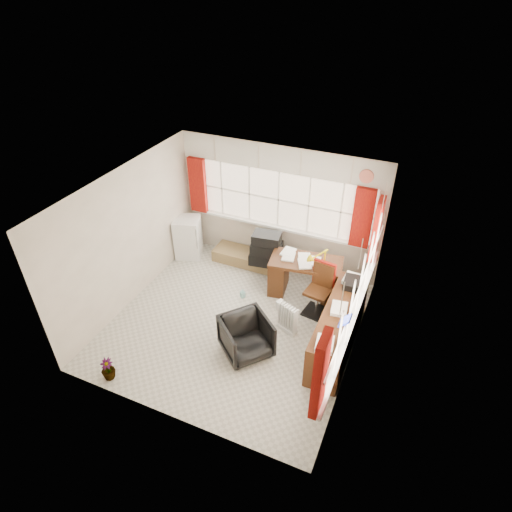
{
  "coord_description": "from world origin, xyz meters",
  "views": [
    {
      "loc": [
        2.48,
        -4.8,
        5.19
      ],
      "look_at": [
        0.16,
        0.55,
        1.11
      ],
      "focal_mm": 30.0,
      "sensor_mm": 36.0,
      "label": 1
    }
  ],
  "objects_px": {
    "desk": "(305,275)",
    "task_chair": "(321,286)",
    "mini_fridge": "(188,237)",
    "desk_lamp": "(325,255)",
    "crt_tv": "(268,247)",
    "radiator": "(288,320)",
    "credenza": "(338,328)",
    "tv_bench": "(247,258)",
    "office_chair": "(246,337)"
  },
  "relations": [
    {
      "from": "desk",
      "to": "credenza",
      "type": "relative_size",
      "value": 0.69
    },
    {
      "from": "task_chair",
      "to": "crt_tv",
      "type": "xyz_separation_m",
      "value": [
        -1.33,
        0.83,
        -0.05
      ]
    },
    {
      "from": "task_chair",
      "to": "radiator",
      "type": "height_order",
      "value": "task_chair"
    },
    {
      "from": "desk",
      "to": "crt_tv",
      "type": "xyz_separation_m",
      "value": [
        -0.95,
        0.5,
        0.06
      ]
    },
    {
      "from": "desk_lamp",
      "to": "task_chair",
      "type": "bearing_deg",
      "value": -81.94
    },
    {
      "from": "desk_lamp",
      "to": "desk",
      "type": "bearing_deg",
      "value": 155.38
    },
    {
      "from": "desk",
      "to": "task_chair",
      "type": "xyz_separation_m",
      "value": [
        0.38,
        -0.33,
        0.11
      ]
    },
    {
      "from": "desk",
      "to": "mini_fridge",
      "type": "xyz_separation_m",
      "value": [
        -2.63,
        0.25,
        0.02
      ]
    },
    {
      "from": "task_chair",
      "to": "crt_tv",
      "type": "height_order",
      "value": "task_chair"
    },
    {
      "from": "radiator",
      "to": "credenza",
      "type": "bearing_deg",
      "value": -0.61
    },
    {
      "from": "office_chair",
      "to": "tv_bench",
      "type": "bearing_deg",
      "value": 64.83
    },
    {
      "from": "crt_tv",
      "to": "credenza",
      "type": "bearing_deg",
      "value": -40.17
    },
    {
      "from": "tv_bench",
      "to": "mini_fridge",
      "type": "xyz_separation_m",
      "value": [
        -1.25,
        -0.22,
        0.31
      ]
    },
    {
      "from": "credenza",
      "to": "radiator",
      "type": "bearing_deg",
      "value": 179.39
    },
    {
      "from": "credenza",
      "to": "tv_bench",
      "type": "distance_m",
      "value": 2.75
    },
    {
      "from": "crt_tv",
      "to": "mini_fridge",
      "type": "distance_m",
      "value": 1.71
    },
    {
      "from": "credenza",
      "to": "mini_fridge",
      "type": "xyz_separation_m",
      "value": [
        -3.53,
        1.3,
        0.04
      ]
    },
    {
      "from": "task_chair",
      "to": "mini_fridge",
      "type": "height_order",
      "value": "task_chair"
    },
    {
      "from": "office_chair",
      "to": "mini_fridge",
      "type": "distance_m",
      "value": 3.03
    },
    {
      "from": "office_chair",
      "to": "desk",
      "type": "bearing_deg",
      "value": 28.51
    },
    {
      "from": "office_chair",
      "to": "radiator",
      "type": "distance_m",
      "value": 0.85
    },
    {
      "from": "desk",
      "to": "radiator",
      "type": "xyz_separation_m",
      "value": [
        0.05,
        -1.04,
        -0.2
      ]
    },
    {
      "from": "task_chair",
      "to": "office_chair",
      "type": "xyz_separation_m",
      "value": [
        -0.76,
        -1.44,
        -0.19
      ]
    },
    {
      "from": "task_chair",
      "to": "credenza",
      "type": "relative_size",
      "value": 0.5
    },
    {
      "from": "radiator",
      "to": "credenza",
      "type": "height_order",
      "value": "credenza"
    },
    {
      "from": "task_chair",
      "to": "credenza",
      "type": "height_order",
      "value": "task_chair"
    },
    {
      "from": "desk_lamp",
      "to": "radiator",
      "type": "relative_size",
      "value": 0.89
    },
    {
      "from": "mini_fridge",
      "to": "crt_tv",
      "type": "bearing_deg",
      "value": 8.41
    },
    {
      "from": "desk_lamp",
      "to": "office_chair",
      "type": "height_order",
      "value": "desk_lamp"
    },
    {
      "from": "desk_lamp",
      "to": "crt_tv",
      "type": "distance_m",
      "value": 1.58
    },
    {
      "from": "office_chair",
      "to": "credenza",
      "type": "distance_m",
      "value": 1.46
    },
    {
      "from": "tv_bench",
      "to": "mini_fridge",
      "type": "distance_m",
      "value": 1.3
    },
    {
      "from": "radiator",
      "to": "crt_tv",
      "type": "xyz_separation_m",
      "value": [
        -0.99,
        1.55,
        0.26
      ]
    },
    {
      "from": "credenza",
      "to": "tv_bench",
      "type": "relative_size",
      "value": 1.43
    },
    {
      "from": "office_chair",
      "to": "radiator",
      "type": "xyz_separation_m",
      "value": [
        0.43,
        0.73,
        -0.12
      ]
    },
    {
      "from": "desk",
      "to": "desk_lamp",
      "type": "relative_size",
      "value": 2.89
    },
    {
      "from": "task_chair",
      "to": "desk_lamp",
      "type": "bearing_deg",
      "value": 98.06
    },
    {
      "from": "mini_fridge",
      "to": "tv_bench",
      "type": "bearing_deg",
      "value": 9.76
    },
    {
      "from": "office_chair",
      "to": "tv_bench",
      "type": "relative_size",
      "value": 0.52
    },
    {
      "from": "mini_fridge",
      "to": "radiator",
      "type": "bearing_deg",
      "value": -25.8
    },
    {
      "from": "radiator",
      "to": "task_chair",
      "type": "bearing_deg",
      "value": 64.71
    },
    {
      "from": "mini_fridge",
      "to": "desk_lamp",
      "type": "bearing_deg",
      "value": -7.91
    },
    {
      "from": "desk",
      "to": "tv_bench",
      "type": "relative_size",
      "value": 0.98
    },
    {
      "from": "desk_lamp",
      "to": "mini_fridge",
      "type": "height_order",
      "value": "desk_lamp"
    },
    {
      "from": "task_chair",
      "to": "office_chair",
      "type": "height_order",
      "value": "task_chair"
    },
    {
      "from": "tv_bench",
      "to": "mini_fridge",
      "type": "bearing_deg",
      "value": -170.24
    },
    {
      "from": "credenza",
      "to": "tv_bench",
      "type": "height_order",
      "value": "credenza"
    },
    {
      "from": "office_chair",
      "to": "radiator",
      "type": "height_order",
      "value": "office_chair"
    },
    {
      "from": "credenza",
      "to": "mini_fridge",
      "type": "distance_m",
      "value": 3.76
    },
    {
      "from": "desk",
      "to": "task_chair",
      "type": "distance_m",
      "value": 0.52
    }
  ]
}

